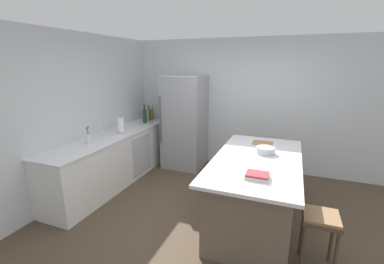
% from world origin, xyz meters
% --- Properties ---
extents(ground_plane, '(7.20, 7.20, 0.00)m').
position_xyz_m(ground_plane, '(0.00, 0.00, 0.00)').
color(ground_plane, '#4C3D2D').
extents(wall_rear, '(6.00, 0.10, 2.60)m').
position_xyz_m(wall_rear, '(0.00, 2.25, 1.30)').
color(wall_rear, silver).
rests_on(wall_rear, ground_plane).
extents(wall_left, '(0.10, 6.00, 2.60)m').
position_xyz_m(wall_left, '(-2.45, 0.00, 1.30)').
color(wall_left, silver).
rests_on(wall_left, ground_plane).
extents(counter_run_left, '(0.65, 2.95, 0.90)m').
position_xyz_m(counter_run_left, '(-2.09, 0.64, 0.45)').
color(counter_run_left, silver).
rests_on(counter_run_left, ground_plane).
extents(kitchen_island, '(1.08, 2.07, 0.92)m').
position_xyz_m(kitchen_island, '(0.45, 0.27, 0.47)').
color(kitchen_island, brown).
rests_on(kitchen_island, ground_plane).
extents(refrigerator, '(0.79, 0.78, 1.88)m').
position_xyz_m(refrigerator, '(-1.23, 1.83, 0.94)').
color(refrigerator, '#93969B').
rests_on(refrigerator, ground_plane).
extents(bar_stool, '(0.36, 0.36, 0.63)m').
position_xyz_m(bar_stool, '(1.18, -0.34, 0.52)').
color(bar_stool, '#473828').
rests_on(bar_stool, ground_plane).
extents(sink_faucet, '(0.15, 0.05, 0.30)m').
position_xyz_m(sink_faucet, '(-2.13, 0.42, 1.06)').
color(sink_faucet, silver).
rests_on(sink_faucet, counter_run_left).
extents(flower_vase, '(0.08, 0.08, 0.29)m').
position_xyz_m(flower_vase, '(-2.09, 0.03, 1.00)').
color(flower_vase, silver).
rests_on(flower_vase, counter_run_left).
extents(paper_towel_roll, '(0.14, 0.14, 0.31)m').
position_xyz_m(paper_towel_roll, '(-2.03, 0.78, 1.03)').
color(paper_towel_roll, gray).
rests_on(paper_towel_roll, counter_run_left).
extents(olive_oil_bottle, '(0.06, 0.06, 0.32)m').
position_xyz_m(olive_oil_bottle, '(-2.08, 2.00, 1.03)').
color(olive_oil_bottle, olive).
rests_on(olive_oil_bottle, counter_run_left).
extents(whiskey_bottle, '(0.09, 0.09, 0.33)m').
position_xyz_m(whiskey_bottle, '(-2.12, 1.91, 1.03)').
color(whiskey_bottle, brown).
rests_on(whiskey_bottle, counter_run_left).
extents(gin_bottle, '(0.07, 0.07, 0.34)m').
position_xyz_m(gin_bottle, '(-2.10, 1.80, 1.03)').
color(gin_bottle, '#8CB79E').
rests_on(gin_bottle, counter_run_left).
extents(vinegar_bottle, '(0.05, 0.05, 0.28)m').
position_xyz_m(vinegar_bottle, '(-2.12, 1.72, 1.01)').
color(vinegar_bottle, '#994C23').
rests_on(vinegar_bottle, counter_run_left).
extents(wine_bottle, '(0.07, 0.07, 0.40)m').
position_xyz_m(wine_bottle, '(-2.05, 1.61, 1.06)').
color(wine_bottle, '#19381E').
rests_on(wine_bottle, counter_run_left).
extents(cookbook_stack, '(0.25, 0.19, 0.06)m').
position_xyz_m(cookbook_stack, '(0.52, -0.34, 0.95)').
color(cookbook_stack, silver).
rests_on(cookbook_stack, kitchen_island).
extents(mixing_bowl, '(0.25, 0.25, 0.09)m').
position_xyz_m(mixing_bowl, '(0.52, 0.50, 0.97)').
color(mixing_bowl, '#B2B5BA').
rests_on(mixing_bowl, kitchen_island).
extents(cutting_board, '(0.30, 0.22, 0.02)m').
position_xyz_m(cutting_board, '(0.44, 0.95, 0.93)').
color(cutting_board, '#9E7042').
rests_on(cutting_board, kitchen_island).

